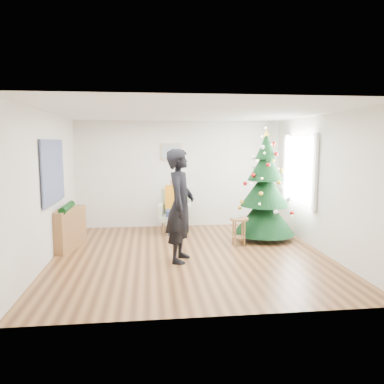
{
  "coord_description": "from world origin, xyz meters",
  "views": [
    {
      "loc": [
        -0.74,
        -6.68,
        2.06
      ],
      "look_at": [
        0.1,
        0.6,
        1.1
      ],
      "focal_mm": 35.0,
      "sensor_mm": 36.0,
      "label": 1
    }
  ],
  "objects": [
    {
      "name": "laptop",
      "position": [
        1.04,
        0.54,
        0.58
      ],
      "size": [
        0.36,
        0.36,
        0.02
      ],
      "primitive_type": "imported",
      "rotation": [
        0.0,
        0.0,
        0.78
      ],
      "color": "silver",
      "rests_on": "stool"
    },
    {
      "name": "framed_picture",
      "position": [
        -0.2,
        2.46,
        1.85
      ],
      "size": [
        0.52,
        0.05,
        0.42
      ],
      "color": "tan",
      "rests_on": "wall_back"
    },
    {
      "name": "game_controller",
      "position": [
        -0.0,
        -0.34,
        1.31
      ],
      "size": [
        0.07,
        0.13,
        0.04
      ],
      "primitive_type": "cube",
      "rotation": [
        0.0,
        0.0,
        -0.28
      ],
      "color": "white",
      "rests_on": "standing_man"
    },
    {
      "name": "garland",
      "position": [
        -2.33,
        0.69,
        0.82
      ],
      "size": [
        0.14,
        0.9,
        0.14
      ],
      "primitive_type": "cylinder",
      "rotation": [
        1.57,
        0.0,
        0.0
      ],
      "color": "black",
      "rests_on": "console"
    },
    {
      "name": "stool",
      "position": [
        1.04,
        0.54,
        0.29
      ],
      "size": [
        0.38,
        0.38,
        0.57
      ],
      "rotation": [
        0.0,
        0.0,
        0.44
      ],
      "color": "brown",
      "rests_on": "floor"
    },
    {
      "name": "standing_man",
      "position": [
        -0.21,
        -0.31,
        0.98
      ],
      "size": [
        0.65,
        0.82,
        1.97
      ],
      "primitive_type": "imported",
      "rotation": [
        0.0,
        0.0,
        1.29
      ],
      "color": "black",
      "rests_on": "floor"
    },
    {
      "name": "wall_front",
      "position": [
        0.0,
        -2.5,
        1.3
      ],
      "size": [
        5.0,
        0.0,
        5.0
      ],
      "primitive_type": "plane",
      "rotation": [
        -1.57,
        0.0,
        0.0
      ],
      "color": "silver",
      "rests_on": "floor"
    },
    {
      "name": "wall_left",
      "position": [
        -2.5,
        0.0,
        1.3
      ],
      "size": [
        0.0,
        5.0,
        5.0
      ],
      "primitive_type": "plane",
      "rotation": [
        1.57,
        0.0,
        1.57
      ],
      "color": "silver",
      "rests_on": "floor"
    },
    {
      "name": "ceiling",
      "position": [
        0.0,
        0.0,
        2.6
      ],
      "size": [
        5.0,
        5.0,
        0.0
      ],
      "primitive_type": "plane",
      "rotation": [
        3.14,
        0.0,
        0.0
      ],
      "color": "white",
      "rests_on": "wall_back"
    },
    {
      "name": "christmas_tree",
      "position": [
        1.72,
        1.01,
        1.06
      ],
      "size": [
        1.3,
        1.3,
        2.35
      ],
      "rotation": [
        0.0,
        0.0,
        0.36
      ],
      "color": "#3F2816",
      "rests_on": "floor"
    },
    {
      "name": "wall_back",
      "position": [
        0.0,
        2.5,
        1.3
      ],
      "size": [
        5.0,
        0.0,
        5.0
      ],
      "primitive_type": "plane",
      "rotation": [
        1.57,
        0.0,
        0.0
      ],
      "color": "silver",
      "rests_on": "floor"
    },
    {
      "name": "floor",
      "position": [
        0.0,
        0.0,
        0.0
      ],
      "size": [
        5.0,
        5.0,
        0.0
      ],
      "primitive_type": "plane",
      "color": "brown",
      "rests_on": "ground"
    },
    {
      "name": "tapestry",
      "position": [
        -2.46,
        0.3,
        1.55
      ],
      "size": [
        0.03,
        1.5,
        1.15
      ],
      "primitive_type": "cube",
      "color": "black",
      "rests_on": "wall_left"
    },
    {
      "name": "wall_right",
      "position": [
        2.5,
        0.0,
        1.3
      ],
      "size": [
        0.0,
        5.0,
        5.0
      ],
      "primitive_type": "plane",
      "rotation": [
        1.57,
        0.0,
        -1.57
      ],
      "color": "silver",
      "rests_on": "floor"
    },
    {
      "name": "armchair",
      "position": [
        -0.15,
        1.88,
        0.36
      ],
      "size": [
        0.81,
        0.76,
        0.99
      ],
      "rotation": [
        0.0,
        0.0,
        -0.15
      ],
      "color": "#A0AC8A",
      "rests_on": "floor"
    },
    {
      "name": "seated_person",
      "position": [
        -0.16,
        1.82,
        0.66
      ],
      "size": [
        0.44,
        0.62,
        1.29
      ],
      "rotation": [
        0.0,
        0.0,
        -0.15
      ],
      "color": "navy",
      "rests_on": "armchair"
    },
    {
      "name": "curtains",
      "position": [
        2.44,
        1.0,
        1.5
      ],
      "size": [
        0.05,
        1.75,
        1.5
      ],
      "color": "white",
      "rests_on": "wall_right"
    },
    {
      "name": "console",
      "position": [
        -2.33,
        0.69,
        0.4
      ],
      "size": [
        0.56,
        1.04,
        0.8
      ],
      "primitive_type": "cube",
      "rotation": [
        0.0,
        0.0,
        -0.27
      ],
      "color": "brown",
      "rests_on": "floor"
    },
    {
      "name": "window_panel",
      "position": [
        2.47,
        1.0,
        1.5
      ],
      "size": [
        0.04,
        1.3,
        1.4
      ],
      "primitive_type": "cube",
      "color": "white",
      "rests_on": "wall_right"
    }
  ]
}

